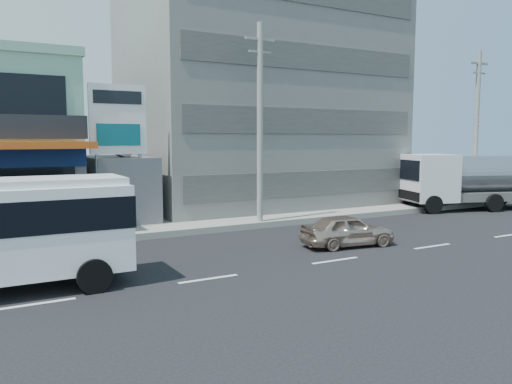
% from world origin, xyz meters
% --- Properties ---
extents(ground, '(120.00, 120.00, 0.00)m').
position_xyz_m(ground, '(0.00, 0.00, 0.00)').
color(ground, black).
rests_on(ground, ground).
extents(sidewalk, '(70.00, 5.00, 0.30)m').
position_xyz_m(sidewalk, '(5.00, 9.50, 0.15)').
color(sidewalk, gray).
rests_on(sidewalk, ground).
extents(concrete_building, '(16.00, 12.00, 14.00)m').
position_xyz_m(concrete_building, '(10.00, 15.00, 7.00)').
color(concrete_building, slate).
rests_on(concrete_building, ground).
extents(gap_structure, '(3.00, 6.00, 3.50)m').
position_xyz_m(gap_structure, '(0.00, 12.00, 1.75)').
color(gap_structure, '#504F55').
rests_on(gap_structure, ground).
extents(satellite_dish, '(1.50, 1.50, 0.15)m').
position_xyz_m(satellite_dish, '(0.00, 11.00, 3.58)').
color(satellite_dish, slate).
rests_on(satellite_dish, gap_structure).
extents(billboard, '(2.60, 0.18, 6.90)m').
position_xyz_m(billboard, '(-0.50, 9.20, 4.93)').
color(billboard, gray).
rests_on(billboard, ground).
extents(utility_pole_near, '(1.60, 0.30, 10.00)m').
position_xyz_m(utility_pole_near, '(6.00, 7.40, 5.15)').
color(utility_pole_near, '#999993').
rests_on(utility_pole_near, ground).
extents(utility_pole_far, '(1.60, 0.30, 10.00)m').
position_xyz_m(utility_pole_far, '(22.00, 7.40, 5.15)').
color(utility_pole_far, '#999993').
rests_on(utility_pole_far, ground).
extents(sedan, '(4.08, 2.09, 1.33)m').
position_xyz_m(sedan, '(6.96, 1.74, 0.67)').
color(sedan, beige).
rests_on(sedan, ground).
extents(tanker_truck, '(9.16, 5.05, 3.47)m').
position_xyz_m(tanker_truck, '(20.51, 6.61, 1.86)').
color(tanker_truck, silver).
rests_on(tanker_truck, ground).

